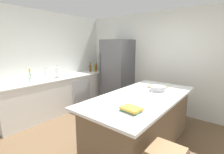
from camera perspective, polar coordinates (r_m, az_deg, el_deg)
name	(u,v)px	position (r m, az deg, el deg)	size (l,w,h in m)	color
ground_plane	(108,148)	(3.02, -1.41, -23.95)	(7.20, 7.20, 0.00)	brown
wall_rear	(163,62)	(4.45, 17.74, 4.95)	(6.00, 0.10, 2.60)	silver
wall_left	(33,63)	(4.49, -26.07, 4.41)	(0.10, 6.00, 2.60)	silver
counter_run_left	(63,93)	(4.58, -17.05, -5.55)	(0.68, 3.16, 0.92)	silver
kitchen_island	(142,120)	(2.94, 10.40, -14.79)	(1.09, 2.29, 0.91)	#7A6047
refrigerator	(117,73)	(4.74, 1.89, 1.52)	(0.77, 0.74, 1.90)	#56565B
sink_faucet	(46,73)	(4.28, -22.46, 1.43)	(0.15, 0.05, 0.30)	silver
flower_vase	(30,78)	(4.04, -26.92, -0.35)	(0.09, 0.09, 0.32)	silver
paper_towel_roll	(57,72)	(4.38, -18.79, 1.57)	(0.14, 0.14, 0.31)	gray
gin_bottle	(99,67)	(5.40, -4.52, 3.53)	(0.07, 0.07, 0.27)	#8CB79E
soda_bottle	(96,66)	(5.38, -5.66, 3.77)	(0.08, 0.08, 0.34)	silver
vinegar_bottle	(96,67)	(5.23, -5.57, 3.41)	(0.06, 0.06, 0.30)	#994C23
olive_oil_bottle	(94,68)	(5.15, -6.25, 3.31)	(0.05, 0.05, 0.32)	olive
whiskey_bottle	(90,68)	(5.16, -7.72, 3.14)	(0.08, 0.08, 0.29)	brown
cookbook_stack	(131,109)	(2.10, 6.78, -11.25)	(0.28, 0.22, 0.05)	#4C7F60
mixing_bowl	(158,89)	(3.10, 15.91, -3.94)	(0.28, 0.28, 0.09)	#B2B5BA
cutting_board	(157,87)	(3.34, 15.67, -3.50)	(0.37, 0.25, 0.02)	#9E7042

